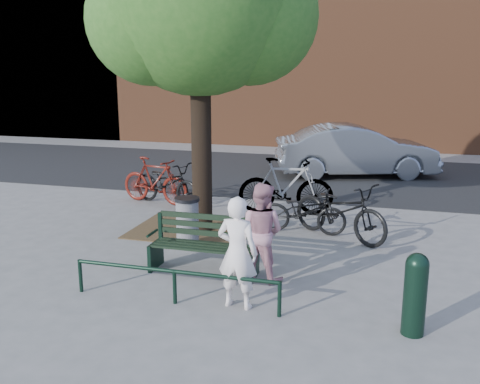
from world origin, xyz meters
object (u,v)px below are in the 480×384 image
(litter_bin, at_px, (187,222))
(person_right, at_px, (261,232))
(park_bench, at_px, (205,243))
(person_left, at_px, (237,253))
(bicycle_c, at_px, (303,211))
(bollard, at_px, (415,291))
(parked_car, at_px, (356,151))

(litter_bin, bearing_deg, person_right, -33.86)
(person_right, relative_size, litter_bin, 1.65)
(park_bench, relative_size, person_left, 1.10)
(park_bench, distance_m, bicycle_c, 2.76)
(person_right, distance_m, litter_bin, 2.03)
(person_right, relative_size, bollard, 1.45)
(person_left, distance_m, parked_car, 9.77)
(bollard, distance_m, bicycle_c, 4.27)
(litter_bin, bearing_deg, person_left, -54.04)
(park_bench, height_order, person_left, person_left)
(litter_bin, relative_size, parked_car, 0.20)
(bicycle_c, height_order, parked_car, parked_car)
(person_right, bearing_deg, bollard, 165.90)
(bicycle_c, bearing_deg, litter_bin, 127.54)
(bicycle_c, bearing_deg, person_left, 175.85)
(person_right, height_order, bollard, person_right)
(person_left, bearing_deg, person_right, -88.46)
(person_left, bearing_deg, parked_car, -89.97)
(litter_bin, height_order, bicycle_c, litter_bin)
(park_bench, relative_size, litter_bin, 1.85)
(parked_car, bearing_deg, park_bench, 150.30)
(bicycle_c, xyz_separation_m, parked_car, (0.60, 6.11, 0.34))
(person_right, distance_m, bicycle_c, 2.57)
(bollard, height_order, bicycle_c, bollard)
(park_bench, height_order, person_right, person_right)
(park_bench, bearing_deg, parked_car, 78.14)
(park_bench, height_order, bollard, bollard)
(park_bench, xyz_separation_m, person_right, (0.95, -0.05, 0.29))
(person_right, bearing_deg, person_left, 100.74)
(parked_car, bearing_deg, litter_bin, 143.66)
(litter_bin, relative_size, bicycle_c, 0.55)
(park_bench, bearing_deg, litter_bin, 123.91)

